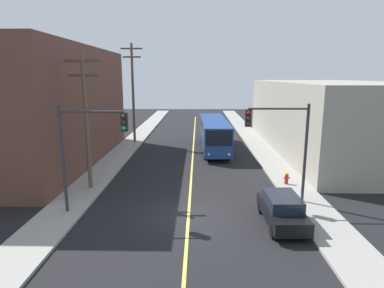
{
  "coord_description": "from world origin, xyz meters",
  "views": [
    {
      "loc": [
        0.52,
        -17.05,
        7.72
      ],
      "look_at": [
        0.0,
        10.16,
        2.0
      ],
      "focal_mm": 30.36,
      "sensor_mm": 36.0,
      "label": 1
    }
  ],
  "objects": [
    {
      "name": "sidewalk_right",
      "position": [
        7.25,
        10.0,
        0.07
      ],
      "size": [
        2.5,
        90.0,
        0.15
      ],
      "primitive_type": "cube",
      "color": "gray",
      "rests_on": "ground"
    },
    {
      "name": "ground_plane",
      "position": [
        0.0,
        0.0,
        0.0
      ],
      "size": [
        120.0,
        120.0,
        0.0
      ],
      "primitive_type": "plane",
      "color": "black"
    },
    {
      "name": "sidewalk_left",
      "position": [
        -7.25,
        10.0,
        0.07
      ],
      "size": [
        2.5,
        90.0,
        0.15
      ],
      "primitive_type": "cube",
      "color": "gray",
      "rests_on": "ground"
    },
    {
      "name": "city_bus",
      "position": [
        2.2,
        16.93,
        1.82
      ],
      "size": [
        2.89,
        12.21,
        3.2
      ],
      "color": "navy",
      "rests_on": "ground"
    },
    {
      "name": "utility_pole_near",
      "position": [
        -6.89,
        4.17,
        5.18
      ],
      "size": [
        2.4,
        0.28,
        9.1
      ],
      "color": "brown",
      "rests_on": "sidewalk_left"
    },
    {
      "name": "traffic_signal_left_corner",
      "position": [
        -5.41,
        0.18,
        4.3
      ],
      "size": [
        3.75,
        0.48,
        6.0
      ],
      "color": "#2D2D33",
      "rests_on": "sidewalk_left"
    },
    {
      "name": "utility_pole_mid",
      "position": [
        -6.89,
        20.04,
        6.24
      ],
      "size": [
        2.4,
        0.28,
        11.13
      ],
      "color": "brown",
      "rests_on": "sidewalk_left"
    },
    {
      "name": "parked_car_black",
      "position": [
        4.96,
        -0.97,
        0.84
      ],
      "size": [
        1.89,
        4.43,
        1.62
      ],
      "color": "black",
      "rests_on": "ground"
    },
    {
      "name": "building_left_brick",
      "position": [
        -13.49,
        11.53,
        5.11
      ],
      "size": [
        10.0,
        20.88,
        10.22
      ],
      "color": "brown",
      "rests_on": "ground"
    },
    {
      "name": "building_right_warehouse",
      "position": [
        14.49,
        17.03,
        3.57
      ],
      "size": [
        12.0,
        26.58,
        7.15
      ],
      "color": "gray",
      "rests_on": "ground"
    },
    {
      "name": "fire_hydrant",
      "position": [
        6.85,
        5.21,
        0.58
      ],
      "size": [
        0.44,
        0.26,
        0.84
      ],
      "color": "red",
      "rests_on": "sidewalk_right"
    },
    {
      "name": "lane_stripe_center",
      "position": [
        0.0,
        15.0,
        0.01
      ],
      "size": [
        0.16,
        60.0,
        0.01
      ],
      "primitive_type": "cube",
      "color": "#D8CC4C",
      "rests_on": "ground"
    },
    {
      "name": "traffic_signal_right_corner",
      "position": [
        5.41,
        1.94,
        4.3
      ],
      "size": [
        3.75,
        0.48,
        6.0
      ],
      "color": "#2D2D33",
      "rests_on": "sidewalk_right"
    }
  ]
}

